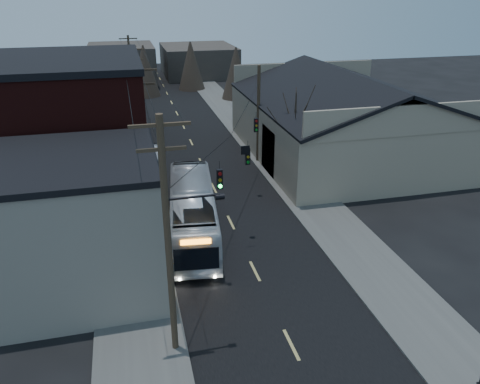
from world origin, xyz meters
name	(u,v)px	position (x,y,z in m)	size (l,w,h in m)	color
ground	(308,379)	(0.00, 0.00, 0.00)	(160.00, 160.00, 0.00)	black
road_surface	(194,148)	(0.00, 30.00, 0.01)	(9.00, 110.00, 0.02)	black
sidewalk_left	(126,153)	(-6.50, 30.00, 0.06)	(4.00, 110.00, 0.12)	#474744
sidewalk_right	(258,143)	(6.50, 30.00, 0.06)	(4.00, 110.00, 0.12)	#474744
building_clapboard	(78,226)	(-9.00, 9.00, 3.50)	(8.00, 8.00, 7.00)	gray
building_brick	(71,136)	(-10.00, 20.00, 5.00)	(10.00, 12.00, 10.00)	black
building_left_far	(91,104)	(-9.50, 36.00, 3.50)	(9.00, 14.00, 7.00)	#35302B
warehouse	(342,127)	(13.00, 25.00, 2.70)	(16.16, 20.60, 7.73)	gray
building_far_left	(122,65)	(-6.00, 65.00, 3.00)	(10.00, 12.00, 6.00)	#35302B
building_far_right	(198,60)	(7.00, 70.00, 2.50)	(12.00, 14.00, 5.00)	#35302B
bare_tree	(294,138)	(6.50, 20.00, 3.60)	(0.40, 0.40, 7.20)	black
utility_lines	(165,116)	(-3.11, 24.14, 4.95)	(11.24, 45.28, 10.50)	#382B1E
bus	(193,211)	(-2.66, 13.06, 1.61)	(2.70, 11.54, 3.22)	silver
parked_car	(151,154)	(-4.30, 27.58, 0.61)	(1.30, 3.73, 1.23)	#B5B8BE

